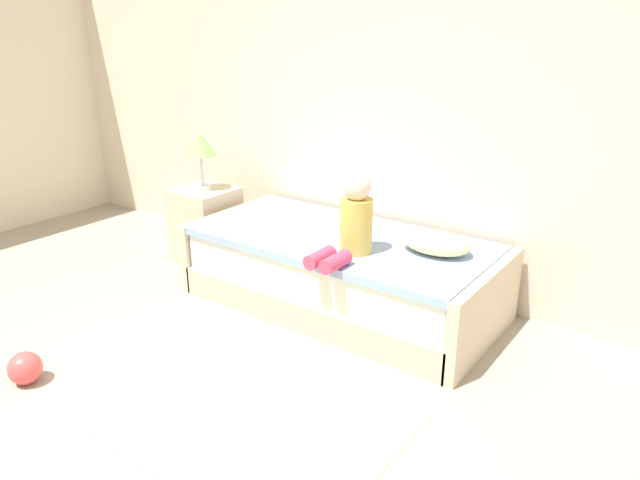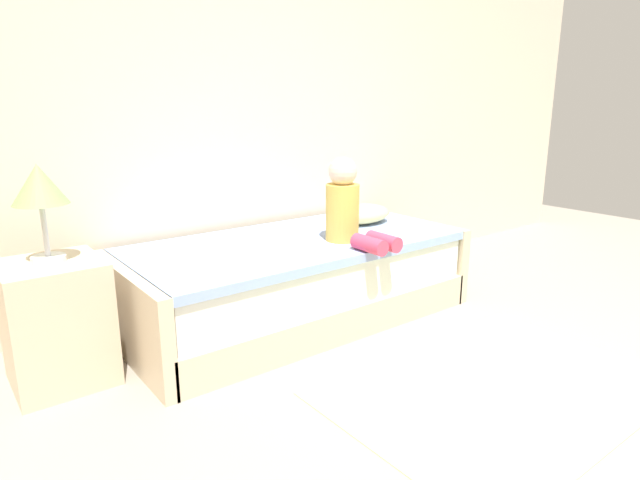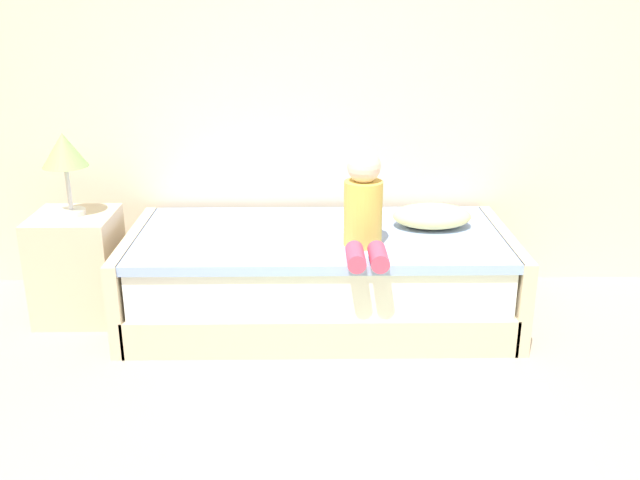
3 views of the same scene
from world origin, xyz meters
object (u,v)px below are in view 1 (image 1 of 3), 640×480
Objects in this scene: bed at (342,271)px; child_figure at (352,223)px; toy_ball at (25,368)px; table_lamp at (200,147)px; nightstand at (206,225)px; pillow at (436,243)px.

bed is 4.14× the size of child_figure.
toy_ball is (-1.07, -1.56, -0.62)m from child_figure.
child_figure reaches higher than bed.
bed is 1.52m from table_lamp.
bed is at bearing -1.61° from nightstand.
child_figure reaches higher than pillow.
child_figure is at bearing -141.15° from pillow.
pillow is (1.98, 0.06, 0.26)m from nightstand.
child_figure is (0.22, -0.23, 0.46)m from bed.
pillow is (1.98, 0.06, -0.37)m from table_lamp.
nightstand is at bearing -178.21° from pillow.
nightstand is at bearing 170.39° from child_figure.
nightstand is 1.18× the size of child_figure.
bed is at bearing 134.30° from child_figure.
table_lamp is 1.02× the size of pillow.
child_figure is at bearing -45.70° from bed.
pillow is (0.41, 0.33, -0.14)m from child_figure.
bed is 1.99m from toy_ball.
pillow is (0.63, 0.10, 0.32)m from bed.
pillow reaches higher than nightstand.
nightstand reaches higher than toy_ball.
pillow reaches higher than toy_ball.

